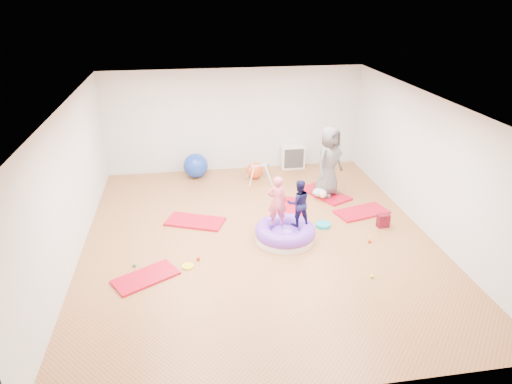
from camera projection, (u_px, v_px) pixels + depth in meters
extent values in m
cube|color=#9D733E|center=(258.00, 238.00, 9.39)|extent=(7.00, 8.00, 0.01)
cube|color=white|center=(259.00, 103.00, 8.24)|extent=(7.00, 8.00, 0.01)
cube|color=silver|center=(235.00, 120.00, 12.42)|extent=(7.00, 0.01, 2.80)
cube|color=silver|center=(315.00, 304.00, 5.21)|extent=(7.00, 0.01, 2.80)
cube|color=silver|center=(69.00, 186.00, 8.32)|extent=(0.01, 8.00, 2.80)
cube|color=silver|center=(427.00, 165.00, 9.32)|extent=(0.01, 8.00, 2.80)
cube|color=#BB0024|center=(146.00, 277.00, 8.07)|extent=(1.24, 1.04, 0.05)
cube|color=#BB0024|center=(195.00, 222.00, 9.98)|extent=(1.38, 1.05, 0.05)
cube|color=#BB0024|center=(289.00, 209.00, 10.52)|extent=(1.04, 1.42, 0.05)
cube|color=#BB0024|center=(362.00, 212.00, 10.41)|extent=(1.30, 0.88, 0.05)
cube|color=#BB0024|center=(325.00, 194.00, 11.34)|extent=(1.13, 1.42, 0.05)
cylinder|color=white|center=(285.00, 236.00, 9.30)|extent=(1.20, 1.20, 0.14)
torus|color=purple|center=(285.00, 231.00, 9.25)|extent=(1.24, 1.24, 0.33)
ellipsoid|color=purple|center=(285.00, 234.00, 9.28)|extent=(0.66, 0.66, 0.30)
imported|color=#CD4E68|center=(277.00, 199.00, 9.01)|extent=(0.40, 0.28, 1.06)
imported|color=#13113B|center=(299.00, 201.00, 9.04)|extent=(0.49, 0.39, 0.97)
imported|color=#515151|center=(329.00, 161.00, 10.93)|extent=(0.99, 0.92, 1.70)
ellipsoid|color=#9EBBCD|center=(321.00, 192.00, 11.07)|extent=(0.40, 0.26, 0.23)
sphere|color=beige|center=(323.00, 194.00, 10.90)|extent=(0.19, 0.19, 0.19)
sphere|color=red|center=(198.00, 259.00, 8.60)|extent=(0.07, 0.07, 0.07)
sphere|color=#2C8A46|center=(135.00, 265.00, 8.40)|extent=(0.07, 0.07, 0.07)
sphere|color=#1737A3|center=(277.00, 208.00, 10.58)|extent=(0.07, 0.07, 0.07)
sphere|color=#1737A3|center=(278.00, 211.00, 10.45)|extent=(0.07, 0.07, 0.07)
sphere|color=yellow|center=(372.00, 276.00, 8.08)|extent=(0.07, 0.07, 0.07)
sphere|color=red|center=(369.00, 241.00, 9.19)|extent=(0.07, 0.07, 0.07)
sphere|color=red|center=(298.00, 221.00, 9.98)|extent=(0.07, 0.07, 0.07)
sphere|color=#1737A3|center=(196.00, 166.00, 12.26)|extent=(0.66, 0.66, 0.66)
sphere|color=#D44E20|center=(255.00, 170.00, 12.23)|extent=(0.44, 0.44, 0.44)
cylinder|color=white|center=(252.00, 177.00, 11.71)|extent=(0.18, 0.19, 0.49)
cylinder|color=white|center=(249.00, 171.00, 12.09)|extent=(0.18, 0.19, 0.49)
cylinder|color=white|center=(269.00, 176.00, 11.78)|extent=(0.18, 0.19, 0.49)
cylinder|color=white|center=(266.00, 170.00, 12.15)|extent=(0.18, 0.19, 0.49)
cylinder|color=white|center=(259.00, 166.00, 11.85)|extent=(0.47, 0.03, 0.03)
sphere|color=red|center=(250.00, 166.00, 11.81)|extent=(0.06, 0.06, 0.06)
sphere|color=#1737A3|center=(268.00, 165.00, 11.88)|extent=(0.06, 0.06, 0.06)
cube|color=white|center=(293.00, 157.00, 12.91)|extent=(0.65, 0.31, 0.65)
cube|color=#353535|center=(294.00, 159.00, 12.77)|extent=(0.56, 0.02, 0.56)
cube|color=white|center=(293.00, 157.00, 12.87)|extent=(0.02, 0.22, 0.57)
cube|color=white|center=(293.00, 157.00, 12.87)|extent=(0.57, 0.22, 0.02)
cylinder|color=#129AAE|center=(323.00, 225.00, 9.82)|extent=(0.32, 0.32, 0.07)
cube|color=maroon|center=(383.00, 221.00, 9.76)|extent=(0.26, 0.17, 0.29)
cylinder|color=yellow|center=(188.00, 266.00, 8.40)|extent=(0.22, 0.22, 0.03)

